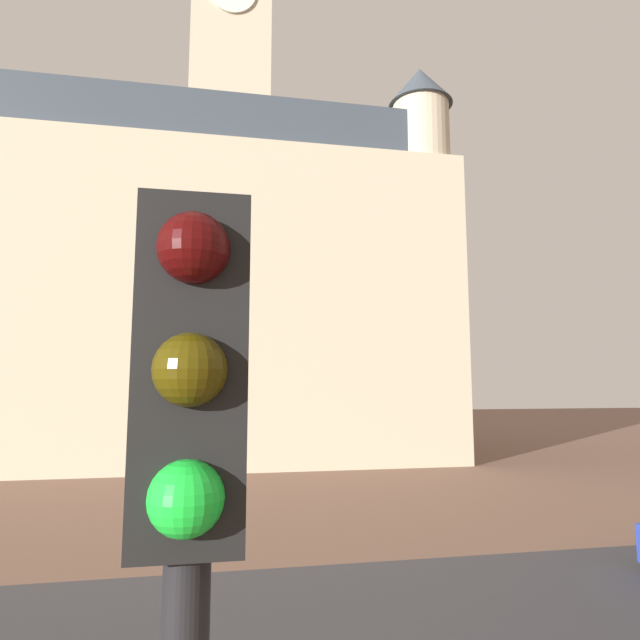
{
  "coord_description": "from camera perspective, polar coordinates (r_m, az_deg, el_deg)",
  "views": [
    {
      "loc": [
        -1.39,
        0.37,
        3.63
      ],
      "look_at": [
        0.44,
        10.31,
        4.86
      ],
      "focal_mm": 29.26,
      "sensor_mm": 36.0,
      "label": 1
    }
  ],
  "objects": [
    {
      "name": "landmark_building",
      "position": [
        29.42,
        -14.82,
        3.65
      ],
      "size": [
        27.25,
        14.38,
        32.5
      ],
      "color": "beige",
      "rests_on": "ground_plane"
    },
    {
      "name": "ground_plane",
      "position": [
        10.38,
        -2.33,
        -27.41
      ],
      "size": [
        120.0,
        120.0,
        0.0
      ],
      "primitive_type": "plane",
      "color": "brown"
    }
  ]
}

